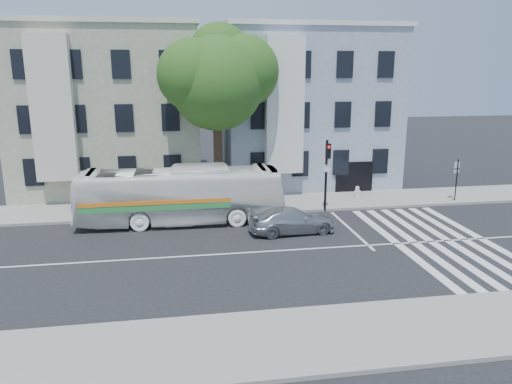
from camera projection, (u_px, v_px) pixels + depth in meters
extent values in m
plane|color=black|center=(236.00, 253.00, 23.27)|extent=(120.00, 120.00, 0.00)
cube|color=gray|center=(220.00, 206.00, 30.90)|extent=(80.00, 4.00, 0.15)
cube|color=gray|center=(268.00, 342.00, 15.60)|extent=(80.00, 4.00, 0.15)
cube|color=gray|center=(110.00, 110.00, 35.16)|extent=(12.00, 10.00, 11.00)
cube|color=gray|center=(303.00, 107.00, 37.40)|extent=(12.00, 10.00, 11.00)
cylinder|color=#2D2116|center=(218.00, 165.00, 30.77)|extent=(0.56, 0.56, 5.20)
sphere|color=#1E4616|center=(217.00, 83.00, 29.57)|extent=(5.60, 5.60, 5.60)
sphere|color=#1E4616|center=(242.00, 71.00, 30.04)|extent=(4.40, 4.40, 4.40)
sphere|color=#1E4616|center=(193.00, 75.00, 28.94)|extent=(4.20, 4.20, 4.20)
sphere|color=#1E4616|center=(219.00, 54.00, 30.35)|extent=(3.80, 3.80, 3.80)
sphere|color=#1E4616|center=(206.00, 100.00, 30.29)|extent=(3.40, 3.40, 3.40)
imported|color=white|center=(181.00, 195.00, 27.47)|extent=(2.87, 11.39, 3.16)
imported|color=#B4B7BC|center=(292.00, 220.00, 26.06)|extent=(2.19, 4.68, 1.32)
cylinder|color=black|center=(326.00, 176.00, 29.51)|extent=(0.14, 0.14, 4.33)
cube|color=black|center=(328.00, 151.00, 28.90)|extent=(0.30, 0.24, 0.88)
sphere|color=red|center=(329.00, 147.00, 28.71)|extent=(0.16, 0.16, 0.16)
cylinder|color=white|center=(327.00, 168.00, 29.24)|extent=(0.45, 0.05, 0.45)
cylinder|color=silver|center=(357.00, 193.00, 32.47)|extent=(0.26, 0.26, 0.65)
sphere|color=silver|center=(357.00, 188.00, 32.38)|extent=(0.24, 0.24, 0.24)
cylinder|color=silver|center=(357.00, 192.00, 32.45)|extent=(0.45, 0.23, 0.15)
cylinder|color=black|center=(457.00, 180.00, 31.61)|extent=(0.07, 0.07, 2.67)
cube|color=white|center=(457.00, 165.00, 31.47)|extent=(0.46, 0.23, 0.37)
cube|color=white|center=(456.00, 171.00, 31.58)|extent=(0.46, 0.23, 0.19)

